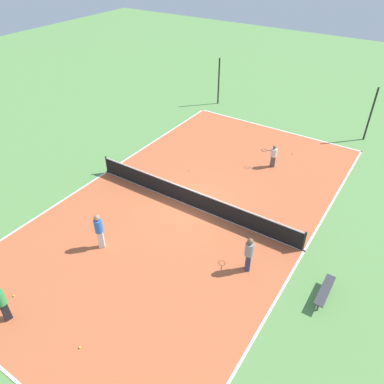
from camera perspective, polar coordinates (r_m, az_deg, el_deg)
ground_plane at (r=19.14m, az=0.00°, el=-2.19°), size 80.00×80.00×0.00m
court_surface at (r=19.14m, az=0.00°, el=-2.16°), size 11.94×21.28×0.02m
tennis_net at (r=18.81m, az=0.00°, el=-0.86°), size 11.74×0.10×1.05m
bench at (r=15.58m, az=19.58°, el=-13.98°), size 0.36×1.71×0.45m
player_far_green at (r=15.22m, az=-27.14°, el=-14.59°), size 0.53×0.98×1.70m
player_far_white at (r=22.40m, az=12.30°, el=5.55°), size 0.98×0.74×1.38m
player_near_blue at (r=16.68m, az=-13.99°, el=-5.50°), size 0.51×0.51×1.79m
player_baseline_gray at (r=15.42m, az=8.69°, el=-9.04°), size 0.70×0.98×1.71m
tennis_ball_far_baseline at (r=24.36m, az=15.07°, el=5.71°), size 0.07×0.07×0.07m
tennis_ball_midcourt at (r=16.52m, az=-25.51°, el=-14.09°), size 0.07×0.07×0.07m
tennis_ball_left_sideline at (r=14.28m, az=-16.74°, el=-21.74°), size 0.07×0.07×0.07m
tennis_ball_right_alley at (r=21.85m, az=-0.39°, el=3.33°), size 0.07×0.07×0.07m
fence_post_back_left at (r=30.32m, az=4.09°, el=16.45°), size 0.12×0.12×3.57m
fence_post_back_right at (r=27.09m, az=25.57°, el=10.62°), size 0.12×0.12×3.57m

